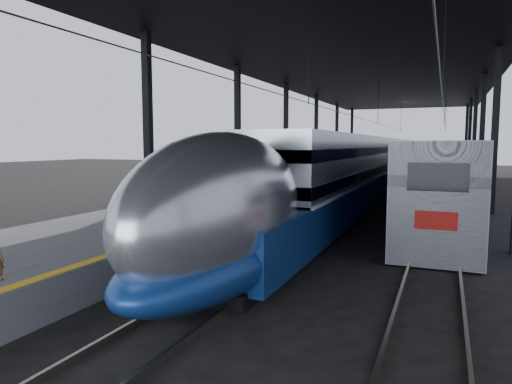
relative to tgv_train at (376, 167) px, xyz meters
The scene contains 7 objects.
ground 25.02m from the tgv_train, 94.60° to the right, with size 160.00×160.00×0.00m, color black.
platform 7.49m from the tgv_train, 138.57° to the right, with size 6.00×80.00×1.00m, color #4C4C4F.
yellow_strip 5.65m from the tgv_train, 119.08° to the right, with size 0.30×80.00×0.01m, color gold.
rails 5.79m from the tgv_train, 62.75° to the right, with size 6.52×80.00×0.16m.
canopy 8.60m from the tgv_train, 91.17° to the right, with size 18.00×75.00×9.47m.
tgv_train is the anchor object (origin of this frame).
second_train 6.40m from the tgv_train, 38.62° to the left, with size 2.87×56.05×3.96m.
Camera 1 is at (7.21, -13.01, 3.85)m, focal length 32.00 mm.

